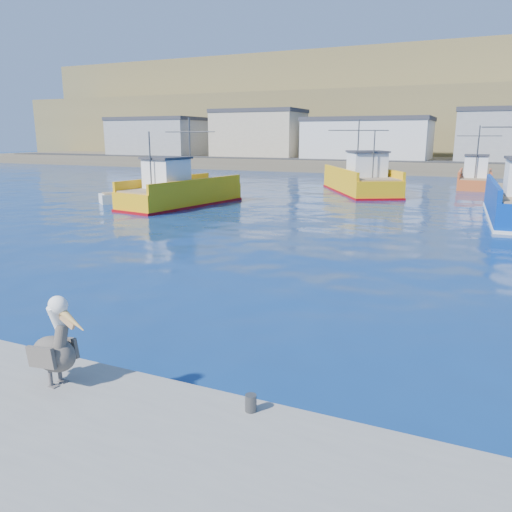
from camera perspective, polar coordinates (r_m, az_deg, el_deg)
The scene contains 8 objects.
ground at distance 13.10m, azimuth -6.37°, elevation -9.29°, with size 260.00×260.00×0.00m, color navy.
dock_bollards at distance 9.97m, azimuth -13.57°, elevation -13.17°, with size 36.20×0.20×0.30m.
far_shore at distance 119.77m, azimuth 21.93°, elevation 14.56°, with size 200.00×81.00×24.00m.
trawler_yellow_a at distance 37.43m, azimuth -8.74°, elevation 7.21°, with size 5.17×10.85×6.40m.
trawler_yellow_b at distance 46.42m, azimuth 11.91°, elevation 8.39°, with size 9.36×12.35×6.59m.
boat_orange at distance 54.19m, azimuth 23.73°, elevation 8.20°, with size 4.12×7.85×6.02m.
skiff_left at distance 40.36m, azimuth -14.22°, elevation 6.43°, with size 4.00×4.44×0.97m.
pelican at distance 10.11m, azimuth -21.96°, elevation -9.62°, with size 1.45×0.66×1.79m.
Camera 1 is at (6.22, -10.35, 5.09)m, focal length 35.00 mm.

